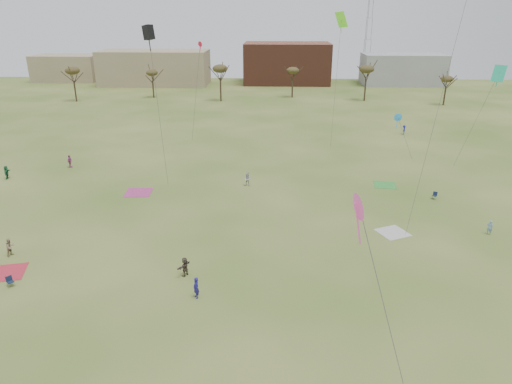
{
  "coord_description": "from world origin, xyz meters",
  "views": [
    {
      "loc": [
        1.69,
        -28.14,
        21.29
      ],
      "look_at": [
        0.0,
        12.0,
        5.5
      ],
      "focal_mm": 32.57,
      "sensor_mm": 36.0,
      "label": 1
    }
  ],
  "objects_px": {
    "flyer_near_right": "(196,288)",
    "radio_tower": "(369,17)",
    "camp_chair_right": "(434,197)",
    "camp_chair_left": "(11,283)"
  },
  "relations": [
    {
      "from": "camp_chair_right",
      "to": "radio_tower",
      "type": "xyz_separation_m",
      "value": [
        8.97,
        100.4,
        18.95
      ]
    },
    {
      "from": "camp_chair_right",
      "to": "radio_tower",
      "type": "bearing_deg",
      "value": 120.83
    },
    {
      "from": "flyer_near_right",
      "to": "camp_chair_right",
      "type": "height_order",
      "value": "flyer_near_right"
    },
    {
      "from": "flyer_near_right",
      "to": "camp_chair_right",
      "type": "xyz_separation_m",
      "value": [
        25.37,
        21.73,
        -0.64
      ]
    },
    {
      "from": "flyer_near_right",
      "to": "camp_chair_left",
      "type": "distance_m",
      "value": 15.65
    },
    {
      "from": "flyer_near_right",
      "to": "camp_chair_right",
      "type": "distance_m",
      "value": 33.41
    },
    {
      "from": "flyer_near_right",
      "to": "radio_tower",
      "type": "distance_m",
      "value": 128.18
    },
    {
      "from": "camp_chair_left",
      "to": "camp_chair_right",
      "type": "height_order",
      "value": "same"
    },
    {
      "from": "camp_chair_right",
      "to": "flyer_near_right",
      "type": "bearing_deg",
      "value": -103.49
    },
    {
      "from": "camp_chair_left",
      "to": "flyer_near_right",
      "type": "bearing_deg",
      "value": -51.8
    }
  ]
}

